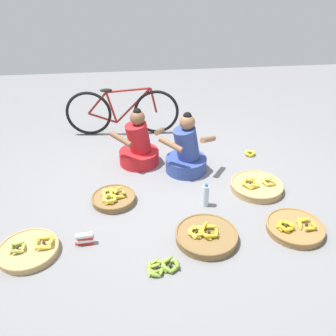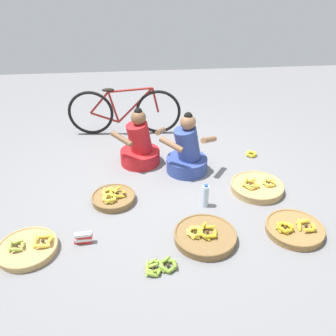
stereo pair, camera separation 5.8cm
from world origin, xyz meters
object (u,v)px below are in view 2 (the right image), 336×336
at_px(loose_bananas_near_vendor, 161,267).
at_px(water_bottle, 205,196).
at_px(banana_basket_mid_right, 205,236).
at_px(vendor_woman_behind, 140,146).
at_px(banana_basket_back_right, 257,187).
at_px(loose_bananas_near_bicycle, 251,154).
at_px(banana_basket_back_left, 28,248).
at_px(banana_basket_front_left, 294,229).
at_px(vendor_woman_front, 187,153).
at_px(packet_carton_stack, 83,238).
at_px(banana_basket_front_right, 113,198).
at_px(bicycle_leaning, 124,112).

relative_size(loose_bananas_near_vendor, water_bottle, 1.15).
bearing_deg(banana_basket_mid_right, water_bottle, 78.87).
relative_size(vendor_woman_behind, banana_basket_mid_right, 1.27).
xyz_separation_m(banana_basket_back_right, loose_bananas_near_bicycle, (0.19, 0.83, -0.02)).
distance_m(banana_basket_mid_right, banana_basket_back_left, 1.67).
height_order(banana_basket_back_right, banana_basket_front_left, banana_basket_back_right).
xyz_separation_m(vendor_woman_front, packet_carton_stack, (-1.18, -1.23, -0.20)).
xyz_separation_m(loose_bananas_near_vendor, water_bottle, (0.57, 0.87, 0.10)).
bearing_deg(banana_basket_back_left, vendor_woman_front, 37.41).
bearing_deg(vendor_woman_behind, vendor_woman_front, -24.69).
height_order(vendor_woman_front, banana_basket_front_left, vendor_woman_front).
height_order(water_bottle, packet_carton_stack, water_bottle).
bearing_deg(packet_carton_stack, loose_bananas_near_bicycle, 35.53).
distance_m(vendor_woman_front, loose_bananas_near_vendor, 1.72).
relative_size(banana_basket_back_left, loose_bananas_near_vendor, 1.77).
bearing_deg(packet_carton_stack, banana_basket_back_left, -172.42).
distance_m(vendor_woman_behind, banana_basket_front_right, 0.93).
distance_m(vendor_woman_front, banana_basket_front_right, 1.10).
bearing_deg(banana_basket_back_left, banana_basket_back_right, 17.26).
bearing_deg(banana_basket_back_left, vendor_woman_behind, 54.66).
bearing_deg(packet_carton_stack, bicycle_leaning, 80.58).
height_order(vendor_woman_front, loose_bananas_near_bicycle, vendor_woman_front).
relative_size(vendor_woman_front, loose_bananas_near_bicycle, 4.49).
xyz_separation_m(banana_basket_front_right, loose_bananas_near_bicycle, (1.87, 0.87, -0.02)).
distance_m(banana_basket_front_right, loose_bananas_near_vendor, 1.15).
bearing_deg(vendor_woman_front, loose_bananas_near_vendor, -106.27).
bearing_deg(banana_basket_front_right, packet_carton_stack, -112.06).
bearing_deg(vendor_woman_front, banana_basket_back_left, -142.59).
xyz_separation_m(bicycle_leaning, banana_basket_front_right, (-0.14, -1.79, -0.31)).
relative_size(loose_bananas_near_bicycle, water_bottle, 0.64).
xyz_separation_m(vendor_woman_front, bicycle_leaning, (-0.78, 1.21, 0.10)).
bearing_deg(banana_basket_front_left, banana_basket_front_right, 158.28).
xyz_separation_m(bicycle_leaning, banana_basket_front_left, (1.67, -2.51, -0.31)).
height_order(banana_basket_front_right, water_bottle, water_bottle).
height_order(banana_basket_back_left, banana_basket_front_right, banana_basket_front_right).
bearing_deg(vendor_woman_front, banana_basket_front_left, -55.55).
bearing_deg(banana_basket_back_right, loose_bananas_near_vendor, -138.16).
height_order(banana_basket_mid_right, water_bottle, water_bottle).
bearing_deg(banana_basket_front_right, vendor_woman_behind, 68.26).
bearing_deg(banana_basket_front_right, banana_basket_back_left, -137.01).
xyz_separation_m(banana_basket_back_left, loose_bananas_near_vendor, (1.21, -0.34, -0.01)).
relative_size(banana_basket_back_left, loose_bananas_near_bicycle, 3.16).
height_order(banana_basket_mid_right, packet_carton_stack, banana_basket_mid_right).
bearing_deg(loose_bananas_near_vendor, banana_basket_front_left, 14.04).
bearing_deg(packet_carton_stack, banana_basket_front_left, -1.91).
relative_size(banana_basket_mid_right, loose_bananas_near_bicycle, 3.44).
relative_size(banana_basket_front_right, loose_bananas_near_vendor, 1.54).
height_order(bicycle_leaning, loose_bananas_near_bicycle, bicycle_leaning).
bearing_deg(vendor_woman_behind, water_bottle, -56.88).
xyz_separation_m(vendor_woman_behind, banana_basket_front_left, (1.47, -1.56, -0.20)).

